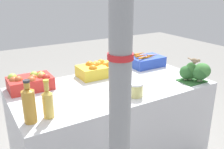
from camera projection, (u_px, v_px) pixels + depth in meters
market_table at (112, 123)px, 2.27m from camera, size 1.67×0.85×0.74m
support_pole at (120, 78)px, 1.21m from camera, size 0.13×0.13×2.25m
apple_crate at (31, 82)px, 2.05m from camera, size 0.35×0.23×0.14m
orange_crate at (97, 69)px, 2.35m from camera, size 0.35×0.23×0.14m
carrot_crate at (146, 61)px, 2.64m from camera, size 0.35×0.23×0.14m
broccoli_pile at (196, 72)px, 2.21m from camera, size 0.25×0.23×0.17m
juice_bottle_amber at (29, 104)px, 1.53m from camera, size 0.08×0.08×0.28m
juice_bottle_golden at (48, 103)px, 1.59m from camera, size 0.07×0.07×0.26m
pickle_jar at (135, 89)px, 1.92m from camera, size 0.12×0.12×0.11m
sparrow_bird at (195, 61)px, 2.16m from camera, size 0.04×0.14×0.05m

